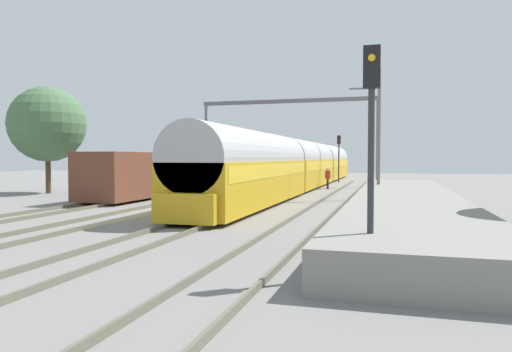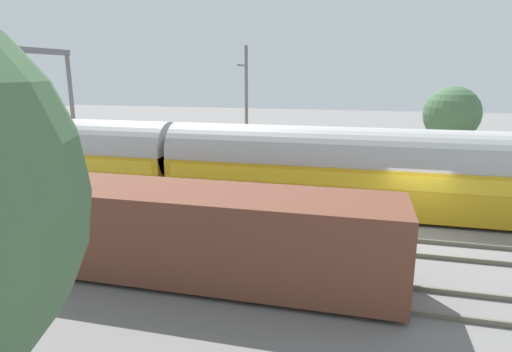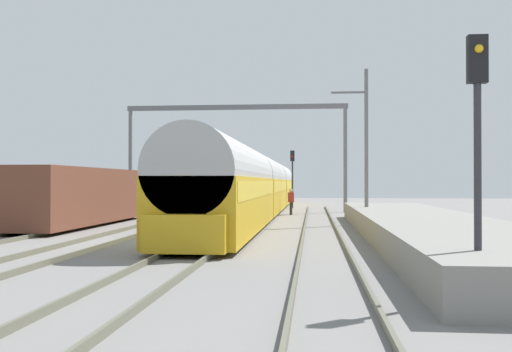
# 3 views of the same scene
# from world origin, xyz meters

# --- Properties ---
(ground) EXTENTS (120.00, 120.00, 0.00)m
(ground) POSITION_xyz_m (0.00, 0.00, 0.00)
(ground) COLOR slate
(track_far_west) EXTENTS (1.52, 60.00, 0.16)m
(track_far_west) POSITION_xyz_m (-5.96, 0.00, 0.08)
(track_far_west) COLOR #605F4E
(track_far_west) RESTS_ON ground
(track_west) EXTENTS (1.52, 60.00, 0.16)m
(track_west) POSITION_xyz_m (-1.99, 0.00, 0.08)
(track_west) COLOR #605F4E
(track_west) RESTS_ON ground
(track_east) EXTENTS (1.52, 60.00, 0.16)m
(track_east) POSITION_xyz_m (1.99, 0.00, 0.08)
(track_east) COLOR #605F4E
(track_east) RESTS_ON ground
(track_far_east) EXTENTS (1.52, 60.00, 0.16)m
(track_far_east) POSITION_xyz_m (5.96, 0.00, 0.08)
(track_far_east) COLOR #605F4E
(track_far_east) RESTS_ON ground
(platform) EXTENTS (4.40, 28.00, 0.90)m
(platform) POSITION_xyz_m (9.78, 2.00, 0.45)
(platform) COLOR gray
(platform) RESTS_ON ground
(passenger_train) EXTENTS (2.93, 49.20, 3.82)m
(passenger_train) POSITION_xyz_m (1.99, 19.79, 1.97)
(passenger_train) COLOR gold
(passenger_train) RESTS_ON ground
(freight_car) EXTENTS (2.80, 13.00, 2.70)m
(freight_car) POSITION_xyz_m (-5.96, 7.45, 1.47)
(freight_car) COLOR brown
(freight_car) RESTS_ON ground
(person_crossing) EXTENTS (0.40, 0.25, 1.73)m
(person_crossing) POSITION_xyz_m (4.18, 17.91, 1.03)
(person_crossing) COLOR #272727
(person_crossing) RESTS_ON ground
(railway_signal_near) EXTENTS (0.36, 0.30, 4.93)m
(railway_signal_near) POSITION_xyz_m (8.69, -9.85, 3.17)
(railway_signal_near) COLOR #2D2D33
(railway_signal_near) RESTS_ON ground
(railway_signal_far) EXTENTS (0.36, 0.30, 4.84)m
(railway_signal_far) POSITION_xyz_m (3.91, 28.79, 3.11)
(railway_signal_far) COLOR #2D2D33
(railway_signal_far) RESTS_ON ground
(catenary_gantry) EXTENTS (16.33, 0.28, 7.86)m
(catenary_gantry) POSITION_xyz_m (0.00, 21.87, 5.89)
(catenary_gantry) COLOR slate
(catenary_gantry) RESTS_ON ground
(catenary_pole_east_mid) EXTENTS (1.90, 0.20, 8.00)m
(catenary_pole_east_mid) POSITION_xyz_m (8.32, 9.53, 4.15)
(catenary_pole_east_mid) COLOR slate
(catenary_pole_east_mid) RESTS_ON ground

